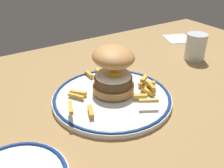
# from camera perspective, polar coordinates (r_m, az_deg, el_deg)

# --- Properties ---
(ground_plane) EXTENTS (1.34, 0.94, 0.04)m
(ground_plane) POSITION_cam_1_polar(r_m,az_deg,el_deg) (0.63, 5.59, -5.54)
(ground_plane) COLOR #9D7949
(dinner_plate) EXTENTS (0.29, 0.29, 0.02)m
(dinner_plate) POSITION_cam_1_polar(r_m,az_deg,el_deg) (0.62, 0.00, -3.04)
(dinner_plate) COLOR silver
(dinner_plate) RESTS_ON ground_plane
(burger) EXTENTS (0.12, 0.13, 0.11)m
(burger) POSITION_cam_1_polar(r_m,az_deg,el_deg) (0.62, 0.32, 3.39)
(burger) COLOR #C28D47
(burger) RESTS_ON dinner_plate
(fries_pile) EXTENTS (0.25, 0.24, 0.03)m
(fries_pile) POSITION_cam_1_polar(r_m,az_deg,el_deg) (0.64, 1.49, -0.36)
(fries_pile) COLOR gold
(fries_pile) RESTS_ON dinner_plate
(water_glass) EXTENTS (0.06, 0.06, 0.09)m
(water_glass) POSITION_cam_1_polar(r_m,az_deg,el_deg) (0.87, 18.20, 7.59)
(water_glass) COLOR silver
(water_glass) RESTS_ON ground_plane
(napkin) EXTENTS (0.13, 0.13, 0.00)m
(napkin) POSITION_cam_1_polar(r_m,az_deg,el_deg) (1.06, 14.61, 9.87)
(napkin) COLOR silver
(napkin) RESTS_ON ground_plane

